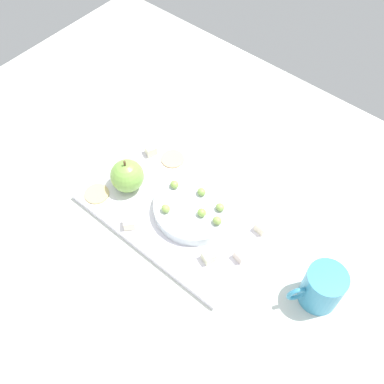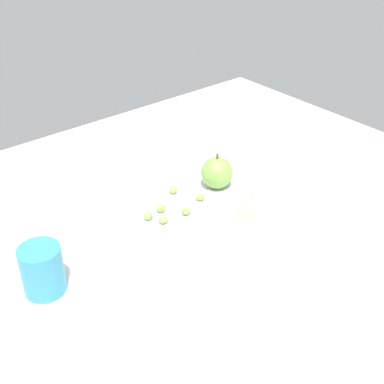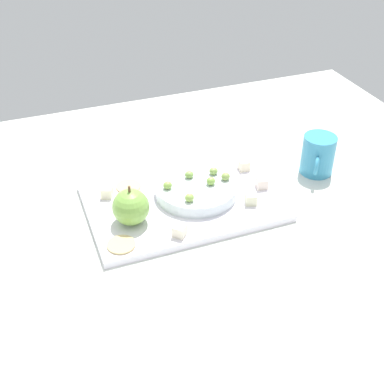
{
  "view_description": "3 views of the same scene",
  "coord_description": "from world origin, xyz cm",
  "views": [
    {
      "loc": [
        34.11,
        -36.69,
        83.82
      ],
      "look_at": [
        0.48,
        3.33,
        9.85
      ],
      "focal_mm": 41.57,
      "sensor_mm": 36.0,
      "label": 1
    },
    {
      "loc": [
        54.89,
        70.85,
        67.78
      ],
      "look_at": [
        -3.86,
        -0.43,
        9.35
      ],
      "focal_mm": 48.81,
      "sensor_mm": 36.0,
      "label": 2
    },
    {
      "loc": [
        -28.95,
        -79.04,
        68.76
      ],
      "look_at": [
        0.19,
        -1.41,
        9.73
      ],
      "focal_mm": 48.2,
      "sensor_mm": 36.0,
      "label": 3
    }
  ],
  "objects": [
    {
      "name": "cheese_cube_0",
      "position": [
        16.15,
        -0.66,
        7.57
      ],
      "size": [
        2.62,
        2.62,
        2.24
      ],
      "primitive_type": "cube",
      "rotation": [
        0.0,
        0.0,
        1.38
      ],
      "color": "#F3E0D0",
      "rests_on": "platter"
    },
    {
      "name": "cheese_cube_1",
      "position": [
        11.56,
        -4.96,
        7.57
      ],
      "size": [
        2.86,
        2.86,
        2.24
      ],
      "primitive_type": "cube",
      "rotation": [
        0.0,
        0.0,
        1.23
      ],
      "color": "#EDEDC1",
      "rests_on": "platter"
    },
    {
      "name": "cracker_1",
      "position": [
        -16.16,
        -8.33,
        6.65
      ],
      "size": [
        5.22,
        5.22,
        0.4
      ],
      "primitive_type": "cylinder",
      "color": "#D5BB7E",
      "rests_on": "platter"
    },
    {
      "name": "grape_3",
      "position": [
        -3.59,
        2.53,
        9.71
      ],
      "size": [
        1.84,
        1.65,
        1.59
      ],
      "primitive_type": "ellipsoid",
      "color": "#90B951",
      "rests_on": "serving_dish"
    },
    {
      "name": "grape_1",
      "position": [
        5.14,
        0.8,
        9.75
      ],
      "size": [
        1.84,
        1.65,
        1.67
      ],
      "primitive_type": "ellipsoid",
      "color": "#8EBE4F",
      "rests_on": "serving_dish"
    },
    {
      "name": "grape_2",
      "position": [
        8.63,
        1.31,
        9.74
      ],
      "size": [
        1.84,
        1.65,
        1.65
      ],
      "primitive_type": "ellipsoid",
      "color": "#91AF55",
      "rests_on": "serving_dish"
    },
    {
      "name": "apple_stem",
      "position": [
        -12.51,
        -2.3,
        14.17
      ],
      "size": [
        0.5,
        0.5,
        1.2
      ],
      "primitive_type": "cylinder",
      "color": "brown",
      "rests_on": "apple_whole"
    },
    {
      "name": "grape_4",
      "position": [
        7.11,
        4.18,
        9.68
      ],
      "size": [
        1.84,
        1.65,
        1.54
      ],
      "primitive_type": "ellipsoid",
      "color": "#8FB358",
      "rests_on": "serving_dish"
    },
    {
      "name": "apple_whole",
      "position": [
        -12.51,
        -2.3,
        10.01
      ],
      "size": [
        7.12,
        7.12,
        7.12
      ],
      "primitive_type": "sphere",
      "color": "#81B74C",
      "rests_on": "platter"
    },
    {
      "name": "grape_0",
      "position": [
        1.87,
        4.7,
        9.66
      ],
      "size": [
        1.84,
        1.65,
        1.5
      ],
      "primitive_type": "ellipsoid",
      "color": "#88B252",
      "rests_on": "serving_dish"
    },
    {
      "name": "grape_5",
      "position": [
        -0.95,
        -3.09,
        9.78
      ],
      "size": [
        1.84,
        1.65,
        1.73
      ],
      "primitive_type": "ellipsoid",
      "color": "#99BE57",
      "rests_on": "serving_dish"
    },
    {
      "name": "table",
      "position": [
        0.0,
        0.0,
        2.48
      ],
      "size": [
        137.05,
        105.11,
        4.97
      ],
      "primitive_type": "cube",
      "color": "silver",
      "rests_on": "ground"
    },
    {
      "name": "platter",
      "position": [
        -0.92,
        1.23,
        5.71
      ],
      "size": [
        38.58,
        26.25,
        1.49
      ],
      "primitive_type": "cube",
      "color": "white",
      "rests_on": "table"
    },
    {
      "name": "cheese_cube_3",
      "position": [
        -5.3,
        -9.37,
        7.57
      ],
      "size": [
        3.16,
        3.16,
        2.24
      ],
      "primitive_type": "cube",
      "rotation": [
        0.0,
        0.0,
        0.81
      ],
      "color": "white",
      "rests_on": "platter"
    },
    {
      "name": "cheese_cube_4",
      "position": [
        -15.14,
        7.46,
        7.57
      ],
      "size": [
        2.92,
        2.92,
        2.24
      ],
      "primitive_type": "cube",
      "rotation": [
        0.0,
        0.0,
        1.18
      ],
      "color": "#F8EFC9",
      "rests_on": "platter"
    },
    {
      "name": "serving_dish",
      "position": [
        2.37,
        1.96,
        7.68
      ],
      "size": [
        16.93,
        16.93,
        2.46
      ],
      "primitive_type": "cylinder",
      "color": "silver",
      "rests_on": "platter"
    },
    {
      "name": "cracker_0",
      "position": [
        -10.15,
        9.24,
        6.65
      ],
      "size": [
        5.22,
        5.22,
        0.4
      ],
      "primitive_type": "cylinder",
      "color": "#DEB382",
      "rests_on": "platter"
    },
    {
      "name": "cup",
      "position": [
        31.45,
        2.47,
        9.42
      ],
      "size": [
        7.98,
        9.42,
        8.91
      ],
      "color": "teal",
      "rests_on": "table"
    },
    {
      "name": "cheese_cube_2",
      "position": [
        15.64,
        6.99,
        7.57
      ],
      "size": [
        2.47,
        2.47,
        2.24
      ],
      "primitive_type": "cube",
      "rotation": [
        0.0,
        0.0,
        1.46
      ],
      "color": "#F8E9C4",
      "rests_on": "platter"
    }
  ]
}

